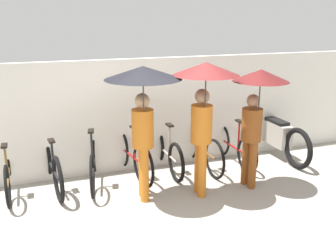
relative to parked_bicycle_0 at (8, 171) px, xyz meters
name	(u,v)px	position (x,y,z in m)	size (l,w,h in m)	color
ground_plane	(168,231)	(1.96, -1.92, -0.35)	(30.00, 30.00, 0.00)	#9E998E
back_wall	(125,116)	(1.96, 0.29, 0.64)	(12.91, 0.12, 1.99)	silver
parked_bicycle_0	(8,171)	(0.00, 0.00, 0.00)	(0.44, 1.70, 1.11)	black
parked_bicycle_1	(52,166)	(0.65, -0.05, 0.02)	(0.44, 1.80, 0.99)	black
parked_bicycle_2	(93,162)	(1.31, -0.11, 0.02)	(0.51, 1.71, 1.03)	black
parked_bicycle_3	(131,154)	(1.96, -0.05, 0.05)	(0.45, 1.76, 1.11)	black
parked_bicycle_4	(166,152)	(2.61, -0.02, 0.01)	(0.44, 1.66, 1.02)	black
parked_bicycle_5	(201,148)	(3.27, -0.09, 0.02)	(0.44, 1.74, 1.05)	black
parked_bicycle_6	(233,145)	(3.92, -0.12, 0.00)	(0.44, 1.62, 1.08)	black
pedestrian_leading	(143,95)	(1.92, -1.03, 1.28)	(1.07, 1.07, 2.03)	#C66B1E
pedestrian_center	(204,95)	(2.79, -1.17, 1.24)	(0.94, 0.94, 2.07)	#C66B1E
pedestrian_trailing	(257,100)	(3.67, -1.17, 1.10)	(0.84, 0.84, 1.93)	brown
motorcycle	(276,135)	(4.91, -0.05, 0.08)	(0.58, 2.14, 0.95)	black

